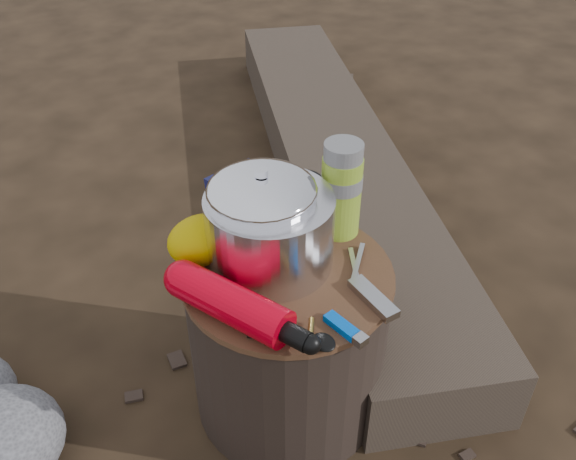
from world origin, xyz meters
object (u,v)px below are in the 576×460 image
log_main (334,160)px  camping_pot (263,220)px  thermos (341,190)px  fuel_bottle (232,304)px  stump (288,340)px  travel_mug (304,201)px

log_main → camping_pot: bearing=-113.2°
camping_pot → thermos: bearing=-0.1°
fuel_bottle → camping_pot: bearing=17.1°
camping_pot → thermos: (0.18, -0.00, 0.00)m
camping_pot → fuel_bottle: size_ratio=0.67×
log_main → fuel_bottle: 1.10m
stump → thermos: 0.34m
fuel_bottle → travel_mug: (0.26, 0.17, 0.02)m
camping_pot → thermos: size_ratio=0.97×
stump → fuel_bottle: 0.27m
camping_pot → fuel_bottle: (-0.13, -0.11, -0.06)m
stump → thermos: thermos is taller
log_main → camping_pot: 0.96m
fuel_bottle → stump: bearing=-4.5°
thermos → travel_mug: 0.09m
travel_mug → thermos: bearing=-55.1°
stump → fuel_bottle: (-0.15, -0.05, 0.22)m
stump → log_main: bearing=48.0°
camping_pot → log_main: bearing=44.5°
travel_mug → stump: bearing=-133.5°
camping_pot → fuel_bottle: bearing=-139.8°
travel_mug → fuel_bottle: bearing=-146.8°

